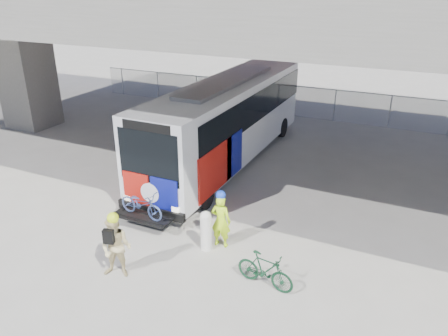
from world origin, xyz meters
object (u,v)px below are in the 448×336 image
Objects in this scene: bus at (228,116)px; cyclist_tan at (116,247)px; bollard at (206,229)px; cyclist_hivis at (221,220)px; bike_parked at (265,270)px.

bus is 6.55× the size of cyclist_tan.
cyclist_hivis reaches higher than bollard.
bollard is at bearing 76.62° from bike_parked.
cyclist_hivis is at bearing -66.79° from bus.
cyclist_tan is (-1.59, -2.19, 0.24)m from bollard.
bollard reaches higher than bike_parked.
bollard is 0.53m from cyclist_hivis.
cyclist_hivis is (2.71, -6.33, -1.21)m from bus.
bollard is 2.39m from bike_parked.
bike_parked is at bearing -21.73° from bollard.
bollard is 0.69× the size of cyclist_hivis.
bollard is 0.65× the size of cyclist_tan.
bus reaches higher than bike_parked.
cyclist_hivis is at bearing 36.90° from cyclist_tan.
bollard is 2.72m from cyclist_tan.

